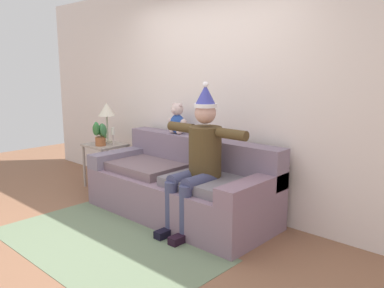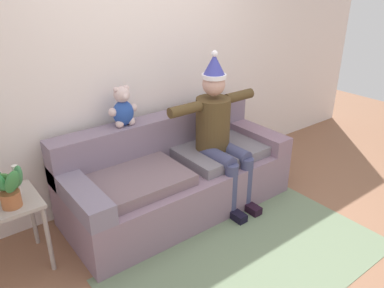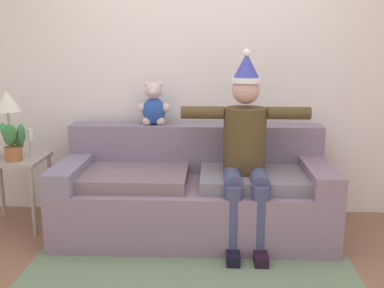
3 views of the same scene
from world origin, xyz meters
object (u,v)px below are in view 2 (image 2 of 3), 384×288
Objects in this scene: teddy_bear at (123,108)px; potted_plant at (8,186)px; person_seated at (219,130)px; side_table at (5,214)px; couch at (176,175)px; candle_short at (16,176)px.

potted_plant is at bearing -162.44° from teddy_bear.
potted_plant is (-1.90, 0.11, 0.01)m from person_seated.
side_table is 0.30m from potted_plant.
couch is 1.47m from candle_short.
person_seated is at bearing -6.20° from side_table.
teddy_bear reaches higher than potted_plant.
potted_plant is at bearing 176.70° from person_seated.
potted_plant is (-1.13, -0.36, -0.25)m from teddy_bear.
teddy_bear is at bearing 12.11° from side_table.
potted_plant is (-1.49, -0.06, 0.45)m from couch.
teddy_bear is at bearing 11.64° from candle_short.
person_seated is 1.91m from potted_plant.
teddy_bear is 1.56× the size of candle_short.
side_table is 0.30m from candle_short.
teddy_bear reaches higher than candle_short.
candle_short reaches higher than side_table.
side_table is at bearing 118.36° from potted_plant.
candle_short is at bearing 172.07° from person_seated.
candle_short is at bearing 15.45° from side_table.
person_seated is 0.94m from teddy_bear.
side_table is 1.82× the size of potted_plant.
couch is at bearing -1.63° from side_table.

